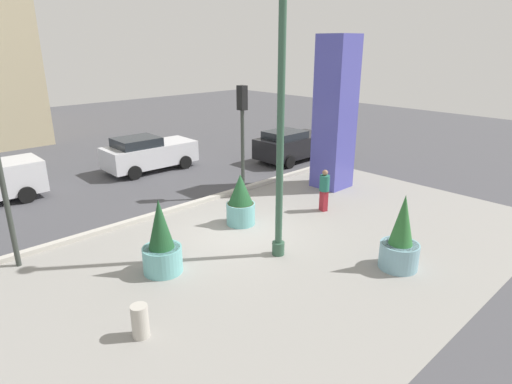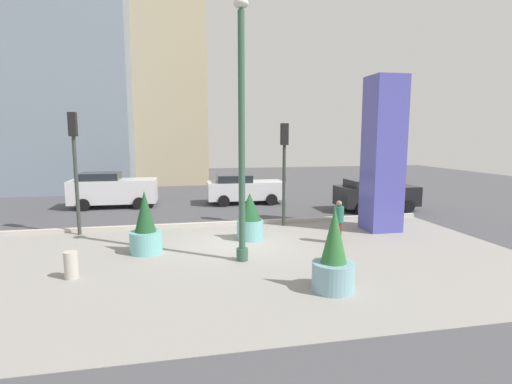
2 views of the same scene
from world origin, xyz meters
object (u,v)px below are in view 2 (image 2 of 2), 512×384
potted_plant_mid_plaza (334,259)px  car_curb_east (244,189)px  potted_plant_curbside (250,218)px  traffic_light_far_side (284,157)px  concrete_bollard (71,265)px  traffic_light_corner (75,154)px  art_pillar_blue (383,155)px  car_curb_west (113,190)px  potted_plant_near_right (146,229)px  lamp_post (242,139)px  pedestrian_crossing (339,220)px  car_passing_lane (375,194)px

potted_plant_mid_plaza → car_curb_east: size_ratio=0.49×
potted_plant_curbside → traffic_light_far_side: traffic_light_far_side is taller
concrete_bollard → traffic_light_corner: 5.88m
art_pillar_blue → potted_plant_curbside: 6.00m
concrete_bollard → car_curb_west: size_ratio=0.17×
car_curb_east → traffic_light_corner: bearing=-142.0°
art_pillar_blue → traffic_light_far_side: (-3.68, 1.55, -0.12)m
concrete_bollard → car_curb_west: (-0.56, 11.17, 0.59)m
potted_plant_near_right → potted_plant_mid_plaza: size_ratio=0.98×
lamp_post → pedestrian_crossing: lamp_post is taller
lamp_post → potted_plant_curbside: size_ratio=4.36×
concrete_bollard → pedestrian_crossing: pedestrian_crossing is taller
art_pillar_blue → car_curb_east: (-4.38, 7.56, -2.25)m
potted_plant_curbside → car_curb_east: size_ratio=0.40×
concrete_bollard → art_pillar_blue: bearing=17.3°
potted_plant_curbside → car_passing_lane: size_ratio=0.43×
potted_plant_curbside → car_curb_west: size_ratio=0.39×
art_pillar_blue → potted_plant_mid_plaza: (-4.41, -5.64, -2.28)m
car_curb_east → traffic_light_far_side: bearing=-83.4°
art_pillar_blue → potted_plant_near_right: 9.58m
traffic_light_far_side → traffic_light_corner: bearing=179.4°
concrete_bollard → car_curb_west: car_curb_west is taller
traffic_light_far_side → car_passing_lane: size_ratio=1.06×
potted_plant_curbside → car_curb_west: 10.14m
car_curb_east → potted_plant_curbside: bearing=-98.2°
lamp_post → car_passing_lane: (8.19, 6.90, -2.92)m
lamp_post → potted_plant_curbside: (0.70, 2.43, -2.94)m
traffic_light_corner → car_passing_lane: traffic_light_corner is taller
potted_plant_curbside → potted_plant_mid_plaza: bearing=-77.9°
car_curb_east → concrete_bollard: bearing=-121.1°
concrete_bollard → car_curb_east: car_curb_east is taller
art_pillar_blue → potted_plant_curbside: size_ratio=3.50×
car_curb_west → potted_plant_near_right: bearing=-75.5°
potted_plant_near_right → traffic_light_far_side: traffic_light_far_side is taller
potted_plant_near_right → concrete_bollard: bearing=-131.6°
potted_plant_near_right → car_curb_east: bearing=61.7°
lamp_post → potted_plant_curbside: 3.88m
car_passing_lane → pedestrian_crossing: bearing=-128.5°
potted_plant_curbside → traffic_light_far_side: size_ratio=0.40×
potted_plant_curbside → potted_plant_near_right: bearing=-164.9°
potted_plant_curbside → car_curb_east: 8.05m
traffic_light_corner → car_curb_east: bearing=38.0°
concrete_bollard → traffic_light_far_side: 9.24m
pedestrian_crossing → potted_plant_near_right: bearing=178.5°
pedestrian_crossing → car_curb_west: bearing=134.2°
concrete_bollard → pedestrian_crossing: bearing=12.4°
potted_plant_mid_plaza → car_curb_east: potted_plant_mid_plaza is taller
car_passing_lane → car_curb_west: 14.02m
potted_plant_near_right → concrete_bollard: potted_plant_near_right is taller
art_pillar_blue → potted_plant_curbside: bearing=-175.8°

